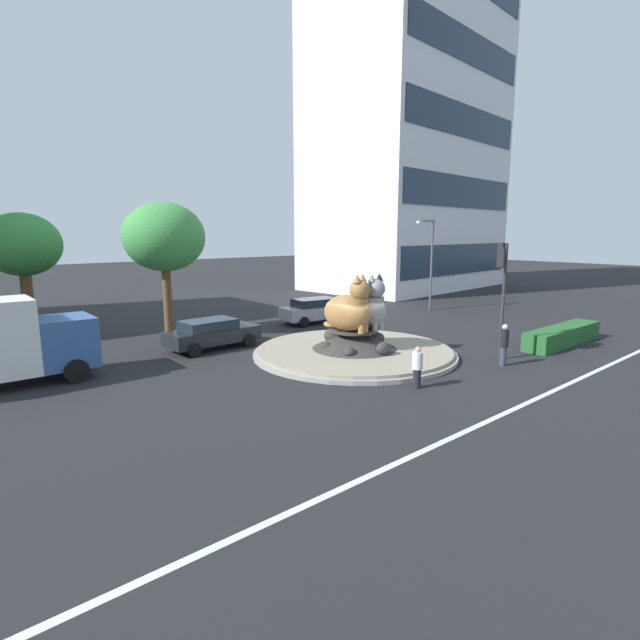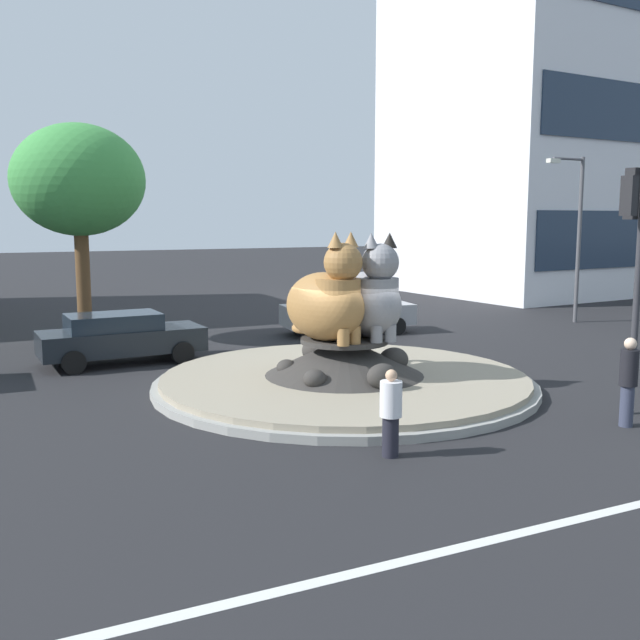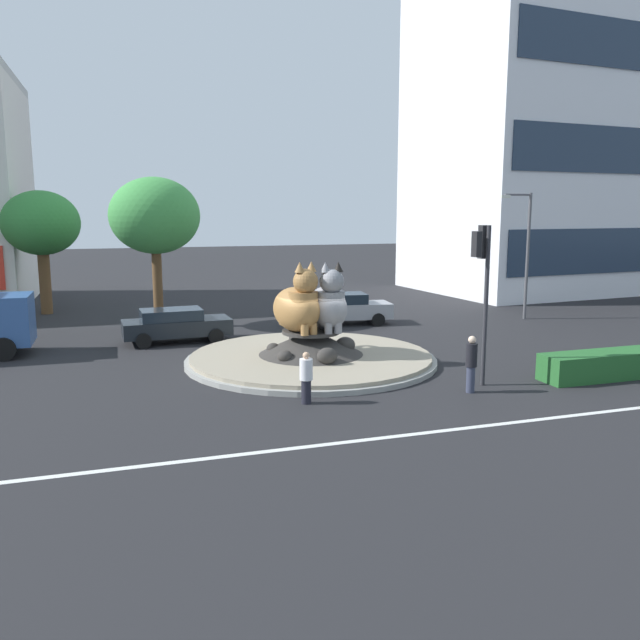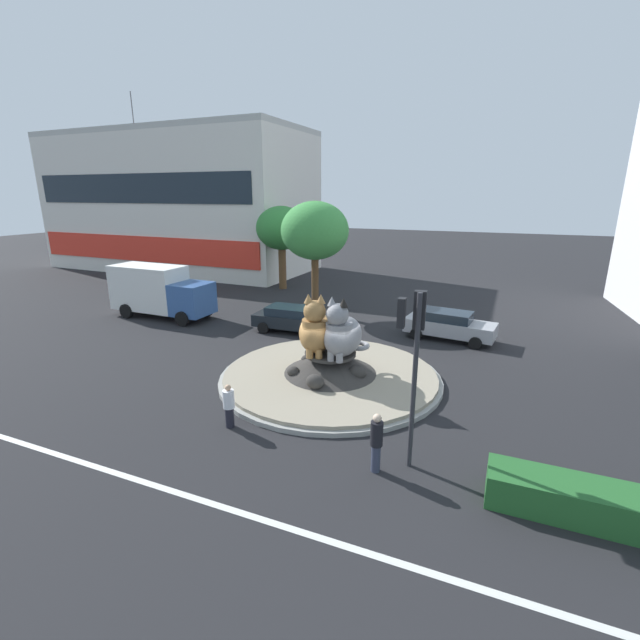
{
  "view_description": "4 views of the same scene",
  "coord_description": "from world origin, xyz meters",
  "px_view_note": "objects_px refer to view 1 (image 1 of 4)",
  "views": [
    {
      "loc": [
        -15.49,
        -15.63,
        5.61
      ],
      "look_at": [
        -1.52,
        0.68,
        1.73
      ],
      "focal_mm": 27.34,
      "sensor_mm": 36.0,
      "label": 1
    },
    {
      "loc": [
        -8.09,
        -15.34,
        4.12
      ],
      "look_at": [
        -0.17,
        1.01,
        1.56
      ],
      "focal_mm": 40.4,
      "sensor_mm": 36.0,
      "label": 2
    },
    {
      "loc": [
        -7.08,
        -22.61,
        5.61
      ],
      "look_at": [
        0.27,
        -0.26,
        1.64
      ],
      "focal_mm": 36.45,
      "sensor_mm": 36.0,
      "label": 3
    },
    {
      "loc": [
        6.16,
        -15.92,
        7.61
      ],
      "look_at": [
        -0.92,
        1.08,
        2.24
      ],
      "focal_mm": 24.38,
      "sensor_mm": 36.0,
      "label": 4
    }
  ],
  "objects_px": {
    "office_tower": "(409,131)",
    "cat_statue_tabby": "(350,310)",
    "cat_statue_grey": "(368,308)",
    "pedestrian_white_shirt": "(417,367)",
    "traffic_light_mast": "(502,275)",
    "streetlight_arm": "(430,258)",
    "second_tree_near_tower": "(164,238)",
    "broadleaf_tree_behind_island": "(22,246)",
    "parked_car_right": "(212,333)",
    "hatchback_near_shophouse": "(317,310)",
    "pedestrian_black_shirt": "(504,344)"
  },
  "relations": [
    {
      "from": "second_tree_near_tower",
      "to": "pedestrian_white_shirt",
      "type": "bearing_deg",
      "value": -77.98
    },
    {
      "from": "streetlight_arm",
      "to": "parked_car_right",
      "type": "bearing_deg",
      "value": -0.54
    },
    {
      "from": "second_tree_near_tower",
      "to": "pedestrian_white_shirt",
      "type": "distance_m",
      "value": 15.5
    },
    {
      "from": "cat_statue_grey",
      "to": "hatchback_near_shophouse",
      "type": "height_order",
      "value": "cat_statue_grey"
    },
    {
      "from": "cat_statue_grey",
      "to": "second_tree_near_tower",
      "type": "height_order",
      "value": "second_tree_near_tower"
    },
    {
      "from": "office_tower",
      "to": "cat_statue_tabby",
      "type": "bearing_deg",
      "value": -149.78
    },
    {
      "from": "cat_statue_grey",
      "to": "pedestrian_white_shirt",
      "type": "relative_size",
      "value": 1.65
    },
    {
      "from": "cat_statue_tabby",
      "to": "pedestrian_white_shirt",
      "type": "xyz_separation_m",
      "value": [
        -1.16,
        -4.74,
        -1.38
      ]
    },
    {
      "from": "streetlight_arm",
      "to": "traffic_light_mast",
      "type": "bearing_deg",
      "value": 47.18
    },
    {
      "from": "cat_statue_tabby",
      "to": "second_tree_near_tower",
      "type": "height_order",
      "value": "second_tree_near_tower"
    },
    {
      "from": "traffic_light_mast",
      "to": "hatchback_near_shophouse",
      "type": "distance_m",
      "value": 12.48
    },
    {
      "from": "cat_statue_tabby",
      "to": "second_tree_near_tower",
      "type": "distance_m",
      "value": 11.09
    },
    {
      "from": "cat_statue_grey",
      "to": "traffic_light_mast",
      "type": "bearing_deg",
      "value": 41.49
    },
    {
      "from": "office_tower",
      "to": "broadleaf_tree_behind_island",
      "type": "relative_size",
      "value": 4.64
    },
    {
      "from": "traffic_light_mast",
      "to": "streetlight_arm",
      "type": "height_order",
      "value": "streetlight_arm"
    },
    {
      "from": "pedestrian_white_shirt",
      "to": "hatchback_near_shophouse",
      "type": "bearing_deg",
      "value": 172.51
    },
    {
      "from": "cat_statue_grey",
      "to": "streetlight_arm",
      "type": "xyz_separation_m",
      "value": [
        12.79,
        6.16,
        1.61
      ]
    },
    {
      "from": "traffic_light_mast",
      "to": "parked_car_right",
      "type": "height_order",
      "value": "traffic_light_mast"
    },
    {
      "from": "cat_statue_grey",
      "to": "second_tree_near_tower",
      "type": "relative_size",
      "value": 0.36
    },
    {
      "from": "cat_statue_tabby",
      "to": "office_tower",
      "type": "xyz_separation_m",
      "value": [
        24.7,
        17.31,
        13.3
      ]
    },
    {
      "from": "office_tower",
      "to": "streetlight_arm",
      "type": "distance_m",
      "value": 19.42
    },
    {
      "from": "parked_car_right",
      "to": "pedestrian_white_shirt",
      "type": "bearing_deg",
      "value": -77.64
    },
    {
      "from": "second_tree_near_tower",
      "to": "streetlight_arm",
      "type": "height_order",
      "value": "second_tree_near_tower"
    },
    {
      "from": "broadleaf_tree_behind_island",
      "to": "cat_statue_tabby",
      "type": "bearing_deg",
      "value": -58.31
    },
    {
      "from": "hatchback_near_shophouse",
      "to": "broadleaf_tree_behind_island",
      "type": "bearing_deg",
      "value": 157.4
    },
    {
      "from": "cat_statue_tabby",
      "to": "pedestrian_white_shirt",
      "type": "height_order",
      "value": "cat_statue_tabby"
    },
    {
      "from": "second_tree_near_tower",
      "to": "pedestrian_black_shirt",
      "type": "bearing_deg",
      "value": -61.01
    },
    {
      "from": "second_tree_near_tower",
      "to": "parked_car_right",
      "type": "bearing_deg",
      "value": -84.57
    },
    {
      "from": "traffic_light_mast",
      "to": "hatchback_near_shophouse",
      "type": "xyz_separation_m",
      "value": [
        -0.28,
        12.12,
        -2.95
      ]
    },
    {
      "from": "cat_statue_tabby",
      "to": "streetlight_arm",
      "type": "height_order",
      "value": "streetlight_arm"
    },
    {
      "from": "broadleaf_tree_behind_island",
      "to": "hatchback_near_shophouse",
      "type": "distance_m",
      "value": 17.0
    },
    {
      "from": "pedestrian_white_shirt",
      "to": "parked_car_right",
      "type": "height_order",
      "value": "pedestrian_white_shirt"
    },
    {
      "from": "cat_statue_grey",
      "to": "pedestrian_black_shirt",
      "type": "relative_size",
      "value": 1.43
    },
    {
      "from": "traffic_light_mast",
      "to": "second_tree_near_tower",
      "type": "distance_m",
      "value": 16.96
    },
    {
      "from": "traffic_light_mast",
      "to": "streetlight_arm",
      "type": "bearing_deg",
      "value": -45.47
    },
    {
      "from": "office_tower",
      "to": "pedestrian_white_shirt",
      "type": "height_order",
      "value": "office_tower"
    },
    {
      "from": "broadleaf_tree_behind_island",
      "to": "pedestrian_black_shirt",
      "type": "xyz_separation_m",
      "value": [
        13.84,
        -21.07,
        -3.92
      ]
    },
    {
      "from": "cat_statue_grey",
      "to": "streetlight_arm",
      "type": "height_order",
      "value": "streetlight_arm"
    },
    {
      "from": "pedestrian_white_shirt",
      "to": "traffic_light_mast",
      "type": "bearing_deg",
      "value": 109.46
    },
    {
      "from": "pedestrian_black_shirt",
      "to": "hatchback_near_shophouse",
      "type": "bearing_deg",
      "value": 152.76
    },
    {
      "from": "traffic_light_mast",
      "to": "office_tower",
      "type": "height_order",
      "value": "office_tower"
    },
    {
      "from": "cat_statue_tabby",
      "to": "pedestrian_black_shirt",
      "type": "relative_size",
      "value": 1.59
    },
    {
      "from": "cat_statue_tabby",
      "to": "parked_car_right",
      "type": "xyz_separation_m",
      "value": [
        -3.85,
        5.63,
        -1.41
      ]
    },
    {
      "from": "second_tree_near_tower",
      "to": "parked_car_right",
      "type": "xyz_separation_m",
      "value": [
        0.39,
        -4.13,
        -4.55
      ]
    },
    {
      "from": "broadleaf_tree_behind_island",
      "to": "parked_car_right",
      "type": "xyz_separation_m",
      "value": [
        5.94,
        -10.23,
        -4.1
      ]
    },
    {
      "from": "streetlight_arm",
      "to": "pedestrian_black_shirt",
      "type": "xyz_separation_m",
      "value": [
        -9.88,
        -11.37,
        -2.83
      ]
    },
    {
      "from": "broadleaf_tree_behind_island",
      "to": "streetlight_arm",
      "type": "relative_size",
      "value": 1.03
    },
    {
      "from": "broadleaf_tree_behind_island",
      "to": "parked_car_right",
      "type": "relative_size",
      "value": 1.45
    },
    {
      "from": "pedestrian_white_shirt",
      "to": "pedestrian_black_shirt",
      "type": "bearing_deg",
      "value": 101.97
    },
    {
      "from": "traffic_light_mast",
      "to": "pedestrian_black_shirt",
      "type": "distance_m",
      "value": 3.0
    }
  ]
}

